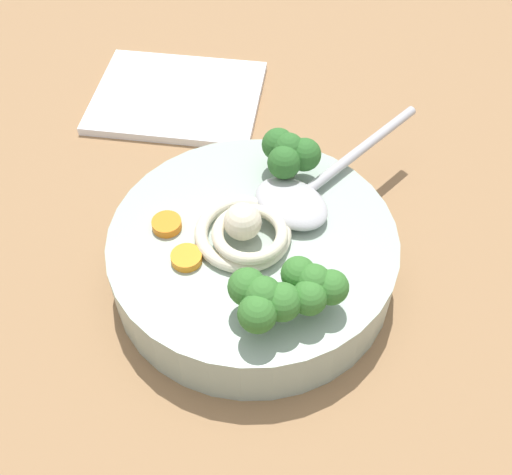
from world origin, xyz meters
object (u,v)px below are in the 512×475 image
at_px(noodle_pile, 244,230).
at_px(soup_spoon, 304,193).
at_px(soup_bowl, 256,256).
at_px(folded_napkin, 177,97).

height_order(noodle_pile, soup_spoon, noodle_pile).
xyz_separation_m(noodle_pile, soup_spoon, (0.03, 0.05, -0.00)).
distance_m(noodle_pile, soup_spoon, 0.06).
bearing_deg(soup_spoon, noodle_pile, 174.91).
height_order(soup_bowl, noodle_pile, noodle_pile).
bearing_deg(soup_spoon, soup_bowl, 180.00).
distance_m(soup_bowl, soup_spoon, 0.06).
xyz_separation_m(soup_bowl, folded_napkin, (-0.13, 0.19, -0.02)).
distance_m(soup_bowl, noodle_pile, 0.03).
xyz_separation_m(soup_bowl, noodle_pile, (-0.01, -0.00, 0.03)).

